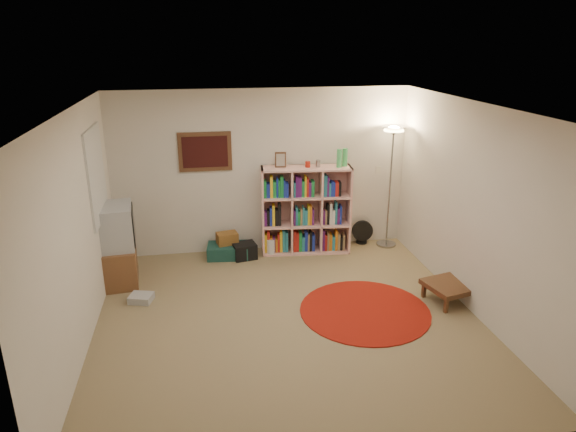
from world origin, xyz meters
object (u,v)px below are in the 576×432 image
Objects in this scene: floor_fan at (362,232)px; suitcase at (228,251)px; bookshelf at (305,211)px; tv_stand at (115,246)px; floor_lamp at (393,148)px; side_table at (449,286)px.

suitcase is (-2.19, -0.16, -0.10)m from floor_fan.
bookshelf reaches higher than tv_stand.
floor_lamp is at bearing 6.76° from suitcase.
tv_stand is 4.43m from side_table.
bookshelf is 2.47m from side_table.
floor_lamp is 1.76× the size of tv_stand.
bookshelf is at bearing -167.09° from floor_fan.
tv_stand is (-4.10, -0.60, -1.08)m from floor_lamp.
side_table is (4.22, -1.33, -0.32)m from tv_stand.
suitcase is 3.28m from side_table.
floor_lamp is (1.36, -0.01, 0.95)m from bookshelf.
floor_lamp reaches higher than tv_stand.
suitcase is at bearing 14.70° from tv_stand.
floor_fan is 0.59× the size of side_table.
floor_fan reaches higher than side_table.
floor_lamp is 2.97m from suitcase.
floor_fan is at bearing 103.13° from side_table.
tv_stand is at bearing 162.55° from side_table.
side_table is at bearing -71.76° from floor_fan.
suitcase is at bearing -179.50° from floor_lamp.
floor_fan is at bearing 158.78° from floor_lamp.
side_table is at bearing -29.14° from suitcase.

